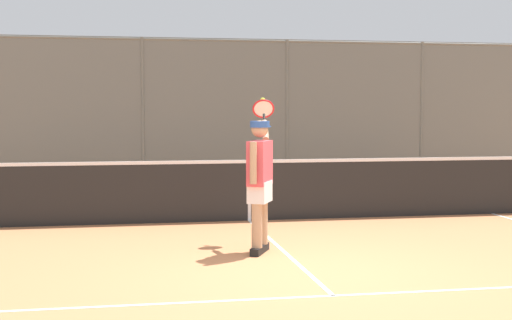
# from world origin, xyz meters

# --- Properties ---
(ground_plane) EXTENTS (60.00, 60.00, 0.00)m
(ground_plane) POSITION_xyz_m (0.00, 0.00, 0.00)
(ground_plane) COLOR #C67A4C
(court_line_markings) EXTENTS (8.34, 8.57, 0.01)m
(court_line_markings) POSITION_xyz_m (0.00, 1.32, 0.00)
(court_line_markings) COLOR white
(court_line_markings) RESTS_ON ground
(fence_backdrop) EXTENTS (18.36, 1.37, 3.24)m
(fence_backdrop) POSITION_xyz_m (0.00, -8.53, 1.57)
(fence_backdrop) COLOR slate
(fence_backdrop) RESTS_ON ground
(tennis_net) EXTENTS (10.72, 0.09, 1.07)m
(tennis_net) POSITION_xyz_m (0.00, -3.76, 0.49)
(tennis_net) COLOR #2D2D2D
(tennis_net) RESTS_ON ground
(tennis_player) EXTENTS (0.56, 1.34, 1.91)m
(tennis_player) POSITION_xyz_m (0.30, -1.21, 0.95)
(tennis_player) COLOR black
(tennis_player) RESTS_ON ground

